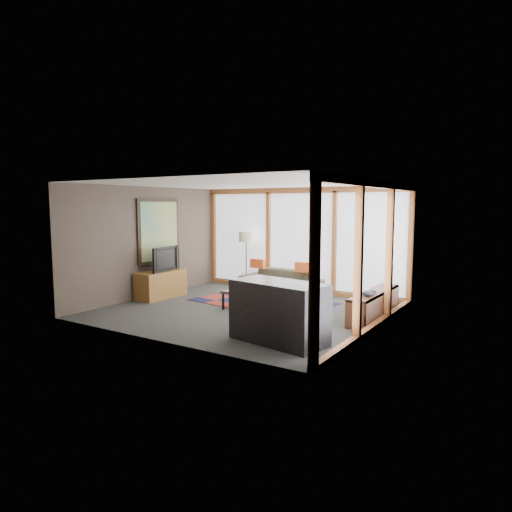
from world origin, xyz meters
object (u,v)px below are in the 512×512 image
Objects in this scene: sofa at (281,282)px; television at (163,259)px; bookshelf at (374,305)px; coffee_table at (252,300)px; tv_console at (161,284)px; bar_counter at (279,312)px; floor_lamp at (246,260)px.

television is at bearing -136.51° from sofa.
bookshelf is at bearing -89.87° from television.
tv_console is (-2.51, -0.09, 0.12)m from coffee_table.
tv_console is 4.38m from bar_counter.
floor_lamp is at bearing 62.70° from tv_console.
bar_counter is (1.92, -3.46, 0.19)m from sofa.
tv_console is at bearing 121.25° from television.
bookshelf is 2.06× the size of television.
bookshelf is (2.70, -1.13, -0.04)m from sofa.
tv_console is at bearing 168.72° from bar_counter.
coffee_table is at bearing -163.81° from bookshelf.
television is (-2.12, -1.86, 0.62)m from sofa.
television is 0.65× the size of bar_counter.
tv_console reaches higher than coffee_table.
bookshelf reaches higher than coffee_table.
floor_lamp is 1.49× the size of television.
tv_console is (-4.87, -0.77, 0.06)m from bookshelf.
tv_console is at bearing -136.54° from sofa.
television is (-4.82, -0.73, 0.66)m from bookshelf.
bar_counter is at bearing -20.99° from tv_console.
bookshelf is 1.35× the size of bar_counter.
bar_counter is (1.57, -1.65, 0.29)m from coffee_table.
floor_lamp reaches higher than bar_counter.
sofa is 1.61× the size of tv_console.
coffee_table is 2.52m from tv_console.
coffee_table is 0.77× the size of bar_counter.
tv_console is 0.61m from television.
coffee_table is at bearing -97.34° from television.
television reaches higher than sofa.
coffee_table is 0.94× the size of tv_console.
sofa reaches higher than coffee_table.
bar_counter is at bearing -50.01° from floor_lamp.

